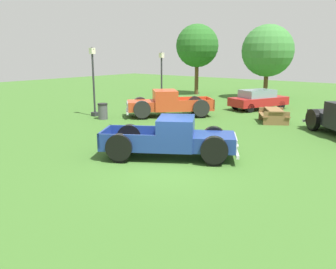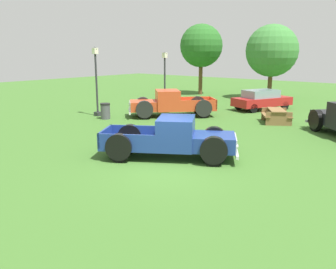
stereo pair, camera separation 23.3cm
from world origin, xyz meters
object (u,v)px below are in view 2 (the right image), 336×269
Objects in this scene: lamp_post_near at (165,78)px; trash_can at (105,111)px; picnic_table at (276,114)px; oak_tree_west at (272,51)px; oak_tree_east at (201,46)px; lamp_post_far at (96,80)px; pickup_truck_behind_left at (166,104)px; sedan_distant_b at (262,99)px; pickup_truck_foreground at (178,139)px.

lamp_post_near is 4.17× the size of trash_can.
picnic_table is 11.39m from oak_tree_west.
oak_tree_east is 1.05× the size of oak_tree_west.
oak_tree_east is at bearing 96.85° from lamp_post_far.
trash_can is at bearing -147.66° from picnic_table.
oak_tree_west is at bearing 83.28° from pickup_truck_behind_left.
lamp_post_near is at bearing -151.80° from sedan_distant_b.
picnic_table is at bearing -54.94° from sedan_distant_b.
trash_can is at bearing -127.26° from pickup_truck_behind_left.
sedan_distant_b is at bearing 125.06° from picnic_table.
oak_tree_east is (-5.15, 11.27, 3.71)m from pickup_truck_behind_left.
picnic_table is at bearing 32.34° from trash_can.
pickup_truck_foreground is 0.81× the size of oak_tree_east.
pickup_truck_foreground is 0.85× the size of oak_tree_west.
lamp_post_near is at bearing 93.11° from trash_can.
picnic_table is at bearing -38.28° from oak_tree_east.
picnic_table is at bearing 20.82° from pickup_truck_behind_left.
oak_tree_east reaches higher than lamp_post_near.
lamp_post_far is 0.66× the size of oak_tree_east.
lamp_post_near is (-8.66, 9.60, 1.34)m from pickup_truck_foreground.
oak_tree_east is (-8.60, 5.06, 3.77)m from sedan_distant_b.
lamp_post_near reaches higher than picnic_table.
lamp_post_far reaches higher than trash_can.
pickup_truck_foreground is 1.17× the size of sedan_distant_b.
pickup_truck_foreground is 13.11m from sedan_distant_b.
pickup_truck_behind_left is 2.24× the size of picnic_table.
pickup_truck_foreground is 13.00m from lamp_post_near.
lamp_post_near is 10.16m from oak_tree_west.
lamp_post_far is at bearing -128.16° from sedan_distant_b.
oak_tree_east reaches higher than lamp_post_far.
oak_tree_west reaches higher than picnic_table.
oak_tree_west is (-4.63, 18.72, 3.29)m from pickup_truck_foreground.
pickup_truck_behind_left is at bearing 36.90° from lamp_post_far.
pickup_truck_foreground is 9.10m from trash_can.
oak_tree_east is at bearing -172.99° from oak_tree_west.
pickup_truck_foreground is at bearing -90.69° from picnic_table.
pickup_truck_behind_left is 12.59m from oak_tree_west.
picnic_table is (2.71, -3.86, -0.23)m from sedan_distant_b.
picnic_table is at bearing -3.99° from lamp_post_near.
lamp_post_near is 0.61× the size of oak_tree_east.
sedan_distant_b is 10.66m from oak_tree_east.
picnic_table is 0.36× the size of oak_tree_east.
lamp_post_far is at bearing -143.10° from pickup_truck_behind_left.
lamp_post_near is 5.64m from lamp_post_far.
oak_tree_east is (-1.67, 13.88, 2.26)m from lamp_post_far.
sedan_distant_b is at bearing 28.20° from lamp_post_near.
sedan_distant_b reaches higher than picnic_table.
oak_tree_west is (1.42, 12.08, 3.25)m from pickup_truck_behind_left.
lamp_post_near reaches higher than pickup_truck_behind_left.
picnic_table is (0.11, 8.98, -0.25)m from pickup_truck_foreground.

